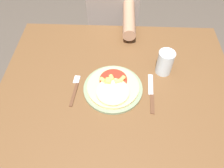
# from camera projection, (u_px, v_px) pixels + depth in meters

# --- Properties ---
(ground_plane) EXTENTS (8.00, 8.00, 0.00)m
(ground_plane) POSITION_uv_depth(u_px,v_px,m) (115.00, 153.00, 1.62)
(ground_plane) COLOR brown
(dining_table) EXTENTS (1.11, 0.98, 0.78)m
(dining_table) POSITION_uv_depth(u_px,v_px,m) (116.00, 105.00, 1.09)
(dining_table) COLOR brown
(dining_table) RESTS_ON ground_plane
(plate) EXTENTS (0.27, 0.27, 0.01)m
(plate) POSITION_uv_depth(u_px,v_px,m) (112.00, 88.00, 1.01)
(plate) COLOR gray
(plate) RESTS_ON dining_table
(pizza) EXTENTS (0.24, 0.24, 0.04)m
(pizza) POSITION_uv_depth(u_px,v_px,m) (112.00, 87.00, 0.99)
(pizza) COLOR #E0C689
(pizza) RESTS_ON plate
(fork) EXTENTS (0.03, 0.18, 0.00)m
(fork) POSITION_uv_depth(u_px,v_px,m) (74.00, 88.00, 1.01)
(fork) COLOR brown
(fork) RESTS_ON dining_table
(knife) EXTENTS (0.03, 0.22, 0.00)m
(knife) POSITION_uv_depth(u_px,v_px,m) (150.00, 94.00, 0.99)
(knife) COLOR brown
(knife) RESTS_ON dining_table
(drinking_glass) EXTENTS (0.08, 0.08, 0.12)m
(drinking_glass) POSITION_uv_depth(u_px,v_px,m) (164.00, 62.00, 1.03)
(drinking_glass) COLOR silver
(drinking_glass) RESTS_ON dining_table
(person_diner) EXTENTS (0.33, 0.52, 1.17)m
(person_diner) POSITION_uv_depth(u_px,v_px,m) (113.00, 17.00, 1.53)
(person_diner) COLOR #2D2D38
(person_diner) RESTS_ON ground_plane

